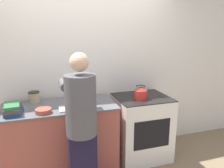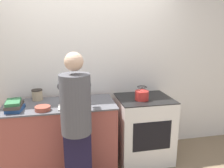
# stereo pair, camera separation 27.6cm
# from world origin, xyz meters

# --- Properties ---
(wall_back) EXTENTS (8.00, 0.05, 2.60)m
(wall_back) POSITION_xyz_m (0.00, 0.72, 1.30)
(wall_back) COLOR silver
(wall_back) RESTS_ON ground_plane
(counter) EXTENTS (1.41, 0.66, 0.91)m
(counter) POSITION_xyz_m (-0.41, 0.32, 0.46)
(counter) COLOR #9E4C42
(counter) RESTS_ON ground_plane
(oven) EXTENTS (0.74, 0.66, 0.91)m
(oven) POSITION_xyz_m (0.73, 0.33, 0.46)
(oven) COLOR silver
(oven) RESTS_ON ground_plane
(person) EXTENTS (0.36, 0.60, 1.62)m
(person) POSITION_xyz_m (-0.23, -0.22, 0.88)
(person) COLOR black
(person) RESTS_ON ground_plane
(cutting_board) EXTENTS (0.34, 0.20, 0.02)m
(cutting_board) POSITION_xyz_m (-0.26, 0.15, 0.92)
(cutting_board) COLOR silver
(cutting_board) RESTS_ON counter
(knife) EXTENTS (0.24, 0.15, 0.01)m
(knife) POSITION_xyz_m (-0.23, 0.13, 0.93)
(knife) COLOR silver
(knife) RESTS_ON cutting_board
(kettle) EXTENTS (0.18, 0.18, 0.19)m
(kettle) POSITION_xyz_m (0.66, 0.25, 0.99)
(kettle) COLOR red
(kettle) RESTS_ON oven
(bowl_prep) EXTENTS (0.18, 0.18, 0.05)m
(bowl_prep) POSITION_xyz_m (-0.60, 0.11, 0.94)
(bowl_prep) COLOR #9E4738
(bowl_prep) RESTS_ON counter
(canister_jar) EXTENTS (0.14, 0.14, 0.15)m
(canister_jar) POSITION_xyz_m (-0.70, 0.54, 0.98)
(canister_jar) COLOR tan
(canister_jar) RESTS_ON counter
(book_stack) EXTENTS (0.20, 0.28, 0.12)m
(book_stack) POSITION_xyz_m (-0.92, 0.18, 0.97)
(book_stack) COLOR navy
(book_stack) RESTS_ON counter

